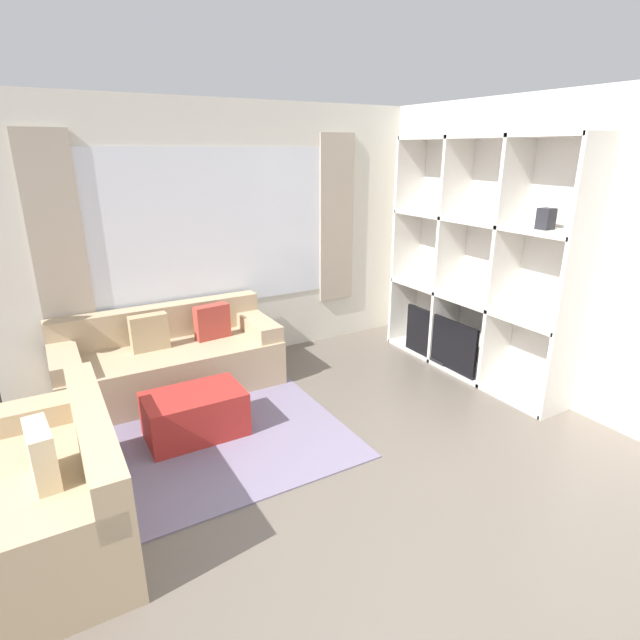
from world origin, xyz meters
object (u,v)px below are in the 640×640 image
Objects in this scene: shelving_unit at (478,266)px; couch_side at (48,494)px; couch_main at (171,361)px; ottoman at (195,415)px.

shelving_unit is 1.52× the size of couch_side.
ottoman is (-0.05, -0.94, -0.11)m from couch_main.
couch_main is at bearing 145.23° from couch_side.
shelving_unit is 1.16× the size of couch_main.
couch_side is at bearing -147.66° from ottoman.
ottoman is at bearing -93.12° from couch_main.
couch_main is at bearing 86.88° from ottoman.
couch_side is 1.27m from ottoman.
ottoman is at bearing 122.34° from couch_side.
shelving_unit reaches higher than couch_main.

